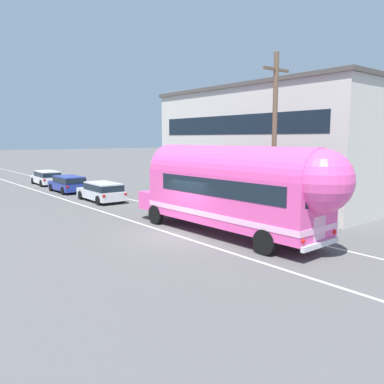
{
  "coord_description": "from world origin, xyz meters",
  "views": [
    {
      "loc": [
        -10.5,
        -14.02,
        4.44
      ],
      "look_at": [
        1.9,
        1.29,
        1.73
      ],
      "focal_mm": 36.46,
      "sensor_mm": 36.0,
      "label": 1
    }
  ],
  "objects_px": {
    "car_lead": "(102,190)",
    "car_second": "(68,183)",
    "painted_bus": "(236,187)",
    "utility_pole": "(274,139)",
    "car_third": "(47,177)"
  },
  "relations": [
    {
      "from": "painted_bus",
      "to": "car_second",
      "type": "bearing_deg",
      "value": 90.52
    },
    {
      "from": "painted_bus",
      "to": "car_lead",
      "type": "height_order",
      "value": "painted_bus"
    },
    {
      "from": "utility_pole",
      "to": "car_lead",
      "type": "bearing_deg",
      "value": 102.46
    },
    {
      "from": "car_lead",
      "to": "car_second",
      "type": "bearing_deg",
      "value": 90.35
    },
    {
      "from": "car_second",
      "to": "utility_pole",
      "type": "bearing_deg",
      "value": -81.37
    },
    {
      "from": "car_lead",
      "to": "car_third",
      "type": "bearing_deg",
      "value": 88.41
    },
    {
      "from": "utility_pole",
      "to": "car_third",
      "type": "height_order",
      "value": "utility_pole"
    },
    {
      "from": "car_lead",
      "to": "car_second",
      "type": "relative_size",
      "value": 1.08
    },
    {
      "from": "utility_pole",
      "to": "car_second",
      "type": "height_order",
      "value": "utility_pole"
    },
    {
      "from": "car_third",
      "to": "painted_bus",
      "type": "bearing_deg",
      "value": -90.47
    },
    {
      "from": "utility_pole",
      "to": "car_second",
      "type": "xyz_separation_m",
      "value": [
        -2.91,
        19.15,
        -3.63
      ]
    },
    {
      "from": "car_lead",
      "to": "car_third",
      "type": "distance_m",
      "value": 12.54
    },
    {
      "from": "painted_bus",
      "to": "car_lead",
      "type": "bearing_deg",
      "value": 90.6
    },
    {
      "from": "utility_pole",
      "to": "car_second",
      "type": "bearing_deg",
      "value": 98.63
    },
    {
      "from": "painted_bus",
      "to": "car_second",
      "type": "height_order",
      "value": "painted_bus"
    }
  ]
}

